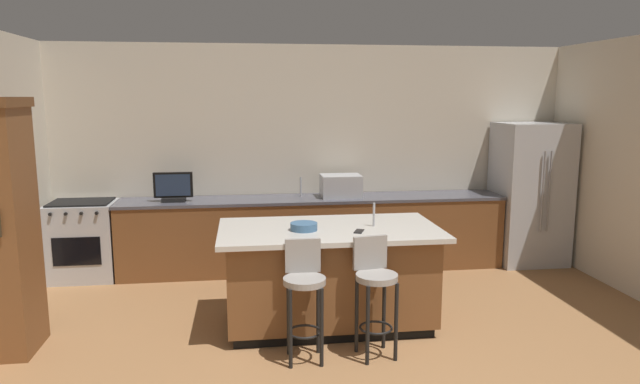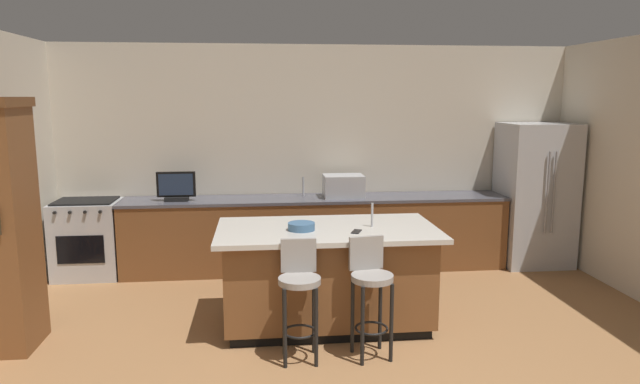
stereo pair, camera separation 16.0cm
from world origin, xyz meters
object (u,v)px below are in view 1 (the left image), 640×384
range_oven (84,240)px  bar_stool_right (375,286)px  kitchen_island (329,275)px  microwave (341,186)px  refrigerator (530,194)px  cell_phone (359,231)px  tv_monitor (173,188)px  fruit_bowl (304,227)px  bar_stool_left (304,290)px

range_oven → bar_stool_right: bar_stool_right is taller
kitchen_island → microwave: microwave is taller
refrigerator → range_oven: bearing=179.5°
kitchen_island → refrigerator: refrigerator is taller
microwave → cell_phone: bearing=-94.9°
tv_monitor → kitchen_island: bearing=-46.9°
bar_stool_right → kitchen_island: bearing=102.9°
kitchen_island → fruit_bowl: bearing=-163.8°
range_oven → bar_stool_right: (2.91, -2.41, 0.13)m
bar_stool_left → fruit_bowl: bearing=85.2°
kitchen_island → tv_monitor: tv_monitor is taller
range_oven → bar_stool_left: bearing=-46.0°
range_oven → cell_phone: bearing=-33.9°
kitchen_island → cell_phone: cell_phone is taller
range_oven → tv_monitor: tv_monitor is taller
fruit_bowl → cell_phone: size_ratio=1.61×
kitchen_island → tv_monitor: 2.38m
bar_stool_left → kitchen_island: bearing=66.8°
bar_stool_left → cell_phone: 0.80m
refrigerator → microwave: bearing=178.7°
microwave → cell_phone: 1.94m
refrigerator → range_oven: (-5.46, 0.05, -0.44)m
kitchen_island → microwave: size_ratio=4.18×
kitchen_island → tv_monitor: bearing=133.1°
microwave → bar_stool_left: microwave is taller
bar_stool_left → microwave: bearing=74.8°
tv_monitor → bar_stool_right: (1.86, -2.36, -0.46)m
refrigerator → fruit_bowl: refrigerator is taller
kitchen_island → bar_stool_right: size_ratio=2.04×
range_oven → cell_phone: size_ratio=6.11×
range_oven → refrigerator: bearing=-0.5°
range_oven → microwave: microwave is taller
bar_stool_right → cell_phone: (-0.04, 0.48, 0.34)m
microwave → cell_phone: (-0.17, -1.93, -0.10)m
kitchen_island → range_oven: (-2.63, 1.74, -0.02)m
tv_monitor → fruit_bowl: size_ratio=1.84×
bar_stool_left → fruit_bowl: 0.71m
kitchen_island → bar_stool_right: bearing=-67.7°
microwave → bar_stool_left: bearing=-106.3°
fruit_bowl → bar_stool_right: bearing=-49.4°
fruit_bowl → kitchen_island: bearing=16.2°
refrigerator → tv_monitor: size_ratio=3.99×
kitchen_island → range_oven: kitchen_island is taller
bar_stool_right → refrigerator: bearing=33.3°
fruit_bowl → cell_phone: 0.49m
bar_stool_right → fruit_bowl: (-0.52, 0.60, 0.37)m
refrigerator → bar_stool_right: size_ratio=1.82×
range_oven → bar_stool_right: size_ratio=0.93×
bar_stool_left → cell_phone: bar_stool_left is taller
bar_stool_left → cell_phone: (0.54, 0.48, 0.35)m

